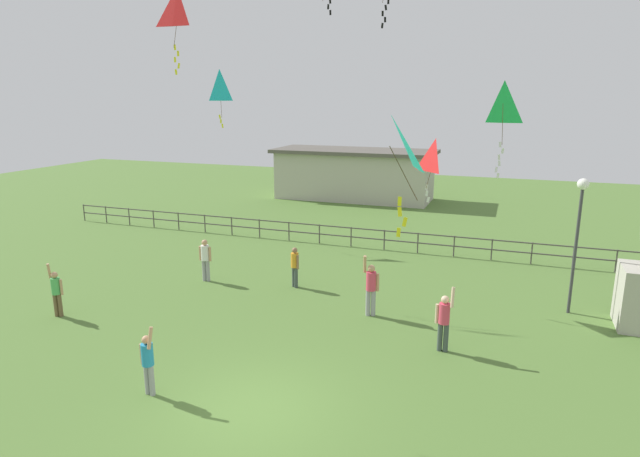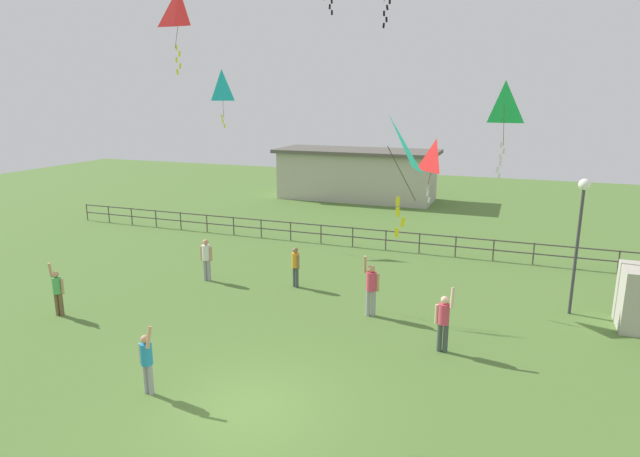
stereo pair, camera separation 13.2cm
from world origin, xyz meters
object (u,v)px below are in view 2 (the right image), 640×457
object	(u,v)px
kite_3	(388,150)
kite_5	(504,107)
person_4	(147,359)
kite_7	(180,11)
person_3	(371,286)
kite_6	(436,157)
person_2	(206,257)
lamppost	(580,217)
person_0	(444,319)
person_1	(57,289)
kite_8	(222,87)
person_5	(296,264)

from	to	relation	value
kite_3	kite_5	xyz separation A→B (m)	(1.84, 9.10, 0.72)
person_4	kite_7	size ratio (longest dim) A/B	0.58
person_3	kite_6	size ratio (longest dim) A/B	0.94
person_4	person_2	bearing A→B (deg)	112.43
lamppost	kite_3	bearing A→B (deg)	-119.99
lamppost	kite_7	world-z (taller)	kite_7
lamppost	kite_7	size ratio (longest dim) A/B	1.45
person_0	person_3	distance (m)	3.10
person_1	person_2	world-z (taller)	person_1
person_3	kite_5	xyz separation A→B (m)	(3.50, 3.87, 5.61)
person_2	kite_5	world-z (taller)	kite_5
kite_7	kite_5	bearing A→B (deg)	8.64
person_0	person_1	bearing A→B (deg)	-171.61
person_1	kite_6	size ratio (longest dim) A/B	0.82
person_1	kite_5	size ratio (longest dim) A/B	0.53
lamppost	person_1	size ratio (longest dim) A/B	2.52
kite_3	kite_8	world-z (taller)	kite_8
kite_7	person_0	bearing A→B (deg)	-19.94
kite_3	person_4	bearing A→B (deg)	-167.12
person_0	person_3	xyz separation A→B (m)	(-2.55, 1.76, 0.05)
person_5	kite_8	size ratio (longest dim) A/B	0.56
person_4	kite_8	distance (m)	16.81
person_0	kite_7	size ratio (longest dim) A/B	0.62
kite_6	kite_7	distance (m)	10.85
person_5	kite_3	size ratio (longest dim) A/B	0.63
kite_7	person_5	bearing A→B (deg)	-5.58
person_0	kite_8	xyz separation A→B (m)	(-12.36, 9.55, 6.46)
kite_3	person_5	bearing A→B (deg)	126.16
person_2	person_5	world-z (taller)	person_2
person_1	kite_6	bearing A→B (deg)	28.28
person_1	kite_3	world-z (taller)	kite_3
person_1	kite_7	size ratio (longest dim) A/B	0.57
person_3	person_5	world-z (taller)	person_3
person_2	kite_3	bearing A→B (deg)	-36.61
person_0	kite_6	distance (m)	5.88
kite_5	kite_7	distance (m)	12.23
lamppost	person_3	size ratio (longest dim) A/B	2.21
person_4	kite_6	distance (m)	11.08
person_3	kite_3	bearing A→B (deg)	-72.34
lamppost	kite_6	bearing A→B (deg)	-179.02
person_0	kite_8	distance (m)	16.90
kite_3	kite_6	bearing A→B (deg)	91.28
person_5	kite_6	bearing A→B (deg)	8.79
person_2	kite_5	distance (m)	12.14
person_1	kite_5	bearing A→B (deg)	29.61
person_3	kite_7	xyz separation A→B (m)	(-8.10, 2.11, 9.04)
person_1	kite_7	xyz separation A→B (m)	(1.44, 5.65, 9.17)
person_0	person_5	distance (m)	6.82
person_0	person_1	distance (m)	12.22
person_4	kite_3	xyz separation A→B (m)	(5.41, 1.24, 5.02)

